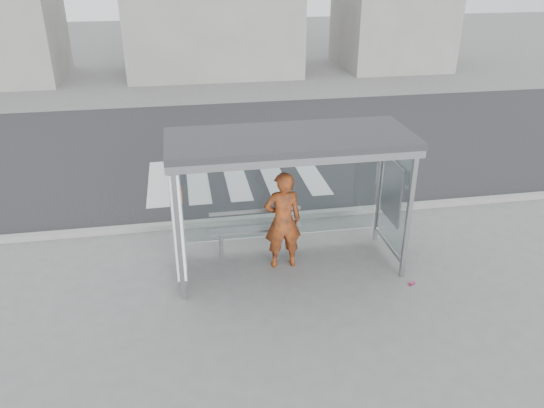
{
  "coord_description": "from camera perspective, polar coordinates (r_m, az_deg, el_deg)",
  "views": [
    {
      "loc": [
        -1.82,
        -8.43,
        5.49
      ],
      "look_at": [
        -0.28,
        0.2,
        1.25
      ],
      "focal_mm": 35.0,
      "sensor_mm": 36.0,
      "label": 1
    }
  ],
  "objects": [
    {
      "name": "ground",
      "position": [
        10.22,
        1.77,
        -6.68
      ],
      "size": [
        80.0,
        80.0,
        0.0
      ],
      "primitive_type": "plane",
      "color": "slate",
      "rests_on": "ground"
    },
    {
      "name": "road",
      "position": [
        16.48,
        -3.2,
        6.31
      ],
      "size": [
        30.0,
        10.0,
        0.01
      ],
      "primitive_type": "cube",
      "color": "black",
      "rests_on": "ground"
    },
    {
      "name": "curb",
      "position": [
        11.86,
        -0.14,
        -1.45
      ],
      "size": [
        30.0,
        0.18,
        0.12
      ],
      "primitive_type": "cube",
      "color": "gray",
      "rests_on": "ground"
    },
    {
      "name": "crosswalk",
      "position": [
        14.11,
        -3.94,
        2.85
      ],
      "size": [
        4.55,
        3.0,
        0.0
      ],
      "color": "silver",
      "rests_on": "ground"
    },
    {
      "name": "bus_shelter",
      "position": [
        9.3,
        -0.39,
        3.66
      ],
      "size": [
        4.25,
        1.65,
        2.62
      ],
      "color": "gray",
      "rests_on": "ground"
    },
    {
      "name": "building_center",
      "position": [
        26.66,
        -6.49,
        19.2
      ],
      "size": [
        8.0,
        5.0,
        5.0
      ],
      "primitive_type": "cube",
      "color": "gray",
      "rests_on": "ground"
    },
    {
      "name": "person",
      "position": [
        9.78,
        1.16,
        -1.78
      ],
      "size": [
        0.71,
        0.47,
        1.92
      ],
      "primitive_type": "imported",
      "rotation": [
        0.0,
        0.0,
        3.16
      ],
      "color": "#BF6512",
      "rests_on": "ground"
    },
    {
      "name": "bench",
      "position": [
        10.36,
        -1.72,
        -2.69
      ],
      "size": [
        1.79,
        0.22,
        0.93
      ],
      "color": "slate",
      "rests_on": "ground"
    },
    {
      "name": "soda_can",
      "position": [
        10.0,
        14.8,
        -8.24
      ],
      "size": [
        0.13,
        0.1,
        0.06
      ],
      "primitive_type": "cylinder",
      "rotation": [
        0.0,
        1.57,
        0.46
      ],
      "color": "#BF386B",
      "rests_on": "ground"
    }
  ]
}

